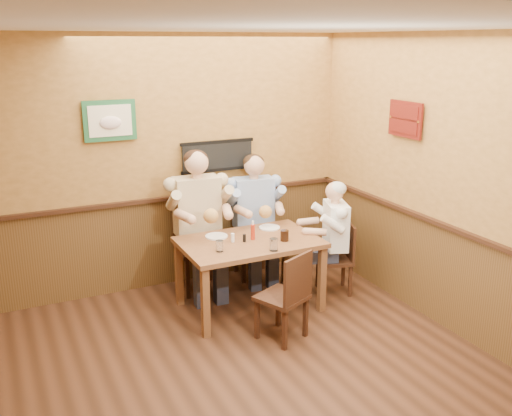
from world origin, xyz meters
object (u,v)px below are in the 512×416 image
at_px(diner_white_elder, 335,244).
at_px(diner_tan_shirt, 198,229).
at_px(water_glass_left, 220,246).
at_px(hot_sauce_bottle, 253,231).
at_px(cola_tumbler, 285,236).
at_px(dining_table, 250,249).
at_px(diner_blue_polo, 253,223).
at_px(pepper_shaker, 244,238).
at_px(chair_back_right, 254,239).
at_px(chair_back_left, 198,247).
at_px(water_glass_mid, 274,245).
at_px(salt_shaker, 233,238).
at_px(chair_near_side, 282,295).
at_px(chair_right_end, 334,258).

bearing_deg(diner_white_elder, diner_tan_shirt, -99.20).
bearing_deg(water_glass_left, hot_sauce_bottle, 21.70).
bearing_deg(cola_tumbler, diner_white_elder, 9.52).
distance_m(dining_table, diner_blue_polo, 0.85).
bearing_deg(pepper_shaker, chair_back_right, 58.70).
xyz_separation_m(chair_back_right, diner_white_elder, (0.61, -0.80, 0.11)).
xyz_separation_m(diner_blue_polo, cola_tumbler, (-0.09, -0.92, 0.14)).
bearing_deg(chair_back_left, water_glass_left, -92.28).
height_order(water_glass_mid, pepper_shaker, water_glass_mid).
bearing_deg(chair_back_right, diner_blue_polo, 0.00).
height_order(chair_back_right, diner_tan_shirt, diner_tan_shirt).
xyz_separation_m(diner_white_elder, hot_sauce_bottle, (-0.97, 0.06, 0.27)).
bearing_deg(water_glass_mid, hot_sauce_bottle, 96.40).
xyz_separation_m(water_glass_left, salt_shaker, (0.22, 0.19, -0.01)).
height_order(diner_white_elder, water_glass_left, diner_white_elder).
relative_size(chair_back_right, chair_near_side, 1.06).
relative_size(dining_table, diner_tan_shirt, 0.98).
xyz_separation_m(water_glass_mid, cola_tumbler, (0.23, 0.21, -0.01)).
bearing_deg(chair_back_right, diner_tan_shirt, -164.92).
xyz_separation_m(water_glass_left, cola_tumbler, (0.71, -0.00, 0.00)).
bearing_deg(dining_table, cola_tumbler, -28.18).
bearing_deg(chair_near_side, pepper_shaker, -108.78).
distance_m(diner_blue_polo, hot_sauce_bottle, 0.84).
relative_size(diner_white_elder, pepper_shaker, 14.29).
xyz_separation_m(dining_table, diner_white_elder, (1.01, -0.05, -0.09)).
bearing_deg(water_glass_mid, chair_right_end, 19.24).
relative_size(chair_near_side, salt_shaker, 9.59).
distance_m(chair_near_side, water_glass_left, 0.77).
bearing_deg(water_glass_mid, dining_table, 102.63).
relative_size(chair_back_left, water_glass_left, 9.06).
bearing_deg(diner_white_elder, dining_table, -73.74).
bearing_deg(diner_blue_polo, chair_back_right, 0.00).
bearing_deg(chair_right_end, water_glass_left, -66.12).
relative_size(chair_back_left, water_glass_mid, 8.10).
distance_m(chair_back_left, hot_sauce_bottle, 0.82).
xyz_separation_m(chair_near_side, pepper_shaker, (-0.07, 0.69, 0.35)).
bearing_deg(diner_tan_shirt, salt_shaker, -74.42).
bearing_deg(water_glass_mid, diner_tan_shirt, 111.14).
height_order(dining_table, chair_near_side, chair_near_side).
distance_m(chair_back_right, chair_near_side, 1.51).
bearing_deg(dining_table, water_glass_mid, -77.37).
relative_size(chair_back_right, pepper_shaker, 11.65).
distance_m(chair_back_left, water_glass_left, 0.89).
bearing_deg(water_glass_mid, water_glass_left, 156.61).
bearing_deg(pepper_shaker, diner_tan_shirt, 110.10).
height_order(diner_tan_shirt, diner_white_elder, diner_tan_shirt).
bearing_deg(diner_blue_polo, hot_sauce_bottle, -107.21).
xyz_separation_m(chair_right_end, hot_sauce_bottle, (-0.97, 0.06, 0.44)).
relative_size(dining_table, chair_back_right, 1.51).
height_order(chair_near_side, diner_tan_shirt, diner_tan_shirt).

